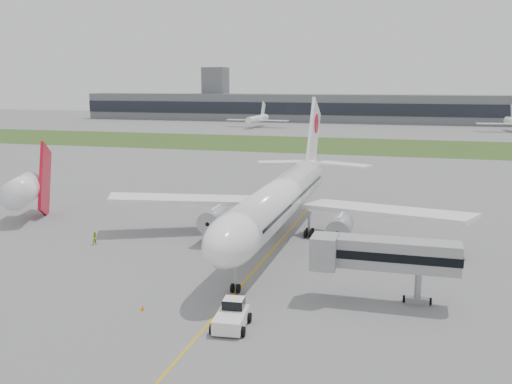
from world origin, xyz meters
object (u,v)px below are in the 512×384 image
(pushback_tug, at_px, (232,315))
(ground_crew_near, at_px, (227,307))
(neighbor_aircraft, at_px, (26,189))
(jet_bridge, at_px, (380,254))
(airliner, at_px, (282,197))

(pushback_tug, bearing_deg, ground_crew_near, 112.10)
(pushback_tug, bearing_deg, neighbor_aircraft, 140.26)
(jet_bridge, bearing_deg, airliner, 126.17)
(jet_bridge, height_order, ground_crew_near, jet_bridge)
(pushback_tug, xyz_separation_m, neighbor_aircraft, (-40.84, 27.50, 3.76))
(airliner, relative_size, neighbor_aircraft, 3.65)
(neighbor_aircraft, bearing_deg, pushback_tug, -56.89)
(ground_crew_near, bearing_deg, neighbor_aircraft, -37.01)
(airliner, xyz_separation_m, neighbor_aircraft, (-38.74, 0.06, -0.90))
(jet_bridge, xyz_separation_m, ground_crew_near, (-12.59, -6.90, -3.82))
(airliner, xyz_separation_m, jet_bridge, (13.58, -18.45, -1.06))
(jet_bridge, distance_m, neighbor_aircraft, 55.50)
(neighbor_aircraft, bearing_deg, airliner, -23.02)
(jet_bridge, bearing_deg, neighbor_aircraft, 160.34)
(pushback_tug, distance_m, jet_bridge, 15.02)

